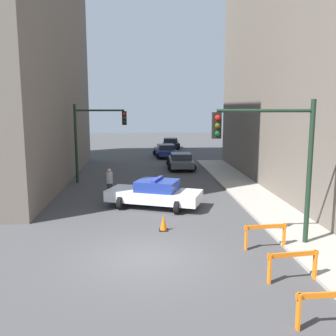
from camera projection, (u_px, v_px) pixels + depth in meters
The scene contains 13 objects.
ground_plane at pixel (145, 257), 12.69m from camera, with size 120.00×120.00×0.00m, color #424244.
sidewalk_right at pixel (322, 251), 13.11m from camera, with size 2.40×44.00×0.12m.
traffic_light_near at pixel (279, 151), 13.16m from camera, with size 3.64×0.35×5.20m.
traffic_light_far at pixel (92, 132), 24.56m from camera, with size 3.44×0.35×5.20m.
police_car at pixel (155, 193), 18.88m from camera, with size 5.05×3.38×1.52m.
parked_car_near at pixel (181, 161), 30.47m from camera, with size 2.35×4.35×1.31m.
parked_car_mid at pixel (166, 151), 37.42m from camera, with size 2.52×4.44×1.31m.
parked_car_far at pixel (171, 143), 44.88m from camera, with size 2.56×4.46×1.31m.
pedestrian_crossing at pixel (110, 183), 20.85m from camera, with size 0.49×0.49×1.66m.
barrier_front at pixel (329, 304), 8.55m from camera, with size 1.60×0.19×0.90m.
barrier_mid at pixel (293, 261), 10.87m from camera, with size 1.59×0.33×0.90m.
barrier_back at pixel (265, 232), 13.38m from camera, with size 1.60×0.29×0.90m.
traffic_cone at pixel (163, 223), 15.41m from camera, with size 0.36×0.36×0.66m.
Camera 1 is at (-0.09, -12.05, 5.08)m, focal length 40.00 mm.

